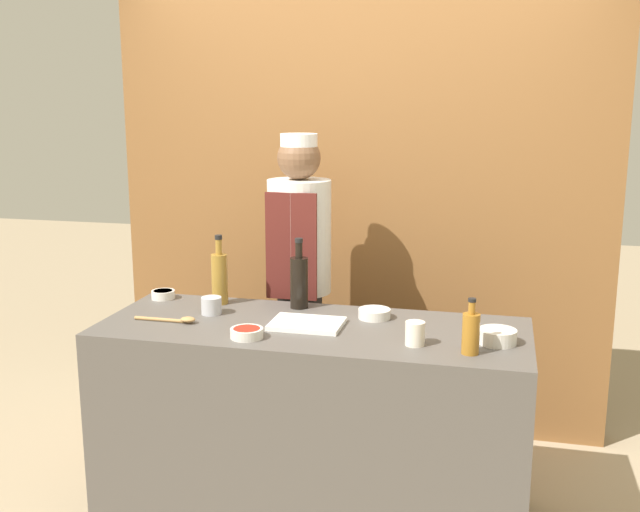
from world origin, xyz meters
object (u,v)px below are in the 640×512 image
(sauce_bowl_white, at_px, (374,313))
(bottle_vinegar, at_px, (220,277))
(sauce_bowl_red, at_px, (247,333))
(bottle_amber, at_px, (471,332))
(cup_cream, at_px, (415,334))
(bottle_soy, at_px, (299,281))
(wooden_spoon, at_px, (175,319))
(cutting_board, at_px, (307,324))
(cup_steel, at_px, (211,306))
(sauce_bowl_brown, at_px, (497,336))
(sauce_bowl_orange, at_px, (163,294))
(chef_center, at_px, (300,283))

(sauce_bowl_white, xyz_separation_m, bottle_vinegar, (-0.76, 0.07, 0.11))
(sauce_bowl_white, xyz_separation_m, sauce_bowl_red, (-0.46, -0.40, -0.00))
(bottle_amber, distance_m, cup_cream, 0.23)
(bottle_soy, height_order, wooden_spoon, bottle_soy)
(sauce_bowl_red, bearing_deg, bottle_soy, 79.48)
(cutting_board, distance_m, bottle_vinegar, 0.57)
(cutting_board, distance_m, cup_steel, 0.48)
(cup_cream, bearing_deg, bottle_amber, -12.92)
(bottle_amber, bearing_deg, sauce_bowl_brown, 56.15)
(bottle_vinegar, bearing_deg, sauce_bowl_red, -57.47)
(bottle_vinegar, distance_m, bottle_amber, 1.28)
(sauce_bowl_red, height_order, cutting_board, sauce_bowl_red)
(sauce_bowl_orange, bearing_deg, cutting_board, -18.35)
(cup_cream, bearing_deg, sauce_bowl_brown, 17.28)
(cutting_board, xyz_separation_m, cup_steel, (-0.47, 0.07, 0.03))
(sauce_bowl_white, distance_m, sauce_bowl_orange, 1.07)
(wooden_spoon, distance_m, chef_center, 0.77)
(sauce_bowl_brown, bearing_deg, bottle_vinegar, 167.25)
(cutting_board, bearing_deg, sauce_bowl_white, 34.92)
(sauce_bowl_orange, distance_m, bottle_amber, 1.57)
(sauce_bowl_red, distance_m, cutting_board, 0.29)
(sauce_bowl_orange, bearing_deg, sauce_bowl_brown, -10.91)
(bottle_amber, xyz_separation_m, cup_cream, (-0.22, 0.05, -0.04))
(sauce_bowl_orange, xyz_separation_m, cup_steel, (0.33, -0.19, 0.02))
(bottle_vinegar, bearing_deg, sauce_bowl_orange, 177.17)
(cup_steel, bearing_deg, cutting_board, -9.00)
(sauce_bowl_red, height_order, cup_steel, cup_steel)
(sauce_bowl_white, bearing_deg, cup_cream, -56.20)
(bottle_amber, bearing_deg, bottle_vinegar, 159.69)
(cutting_board, relative_size, cup_cream, 3.19)
(sauce_bowl_red, xyz_separation_m, bottle_soy, (0.09, 0.49, 0.11))
(sauce_bowl_brown, bearing_deg, cutting_board, 176.89)
(sauce_bowl_red, height_order, bottle_amber, bottle_amber)
(sauce_bowl_red, bearing_deg, cup_steel, 133.07)
(bottle_soy, xyz_separation_m, bottle_amber, (0.81, -0.46, -0.04))
(sauce_bowl_red, height_order, bottle_vinegar, bottle_vinegar)
(sauce_bowl_red, bearing_deg, cup_cream, 6.00)
(sauce_bowl_brown, relative_size, cup_cream, 1.59)
(sauce_bowl_orange, distance_m, cutting_board, 0.84)
(sauce_bowl_orange, bearing_deg, cup_cream, -17.65)
(sauce_bowl_orange, relative_size, bottle_vinegar, 0.34)
(sauce_bowl_brown, bearing_deg, chef_center, 147.69)
(cup_cream, bearing_deg, cup_steel, 167.15)
(bottle_soy, xyz_separation_m, wooden_spoon, (-0.47, -0.36, -0.12))
(sauce_bowl_brown, distance_m, cup_cream, 0.33)
(bottle_amber, bearing_deg, cup_steel, 167.14)
(cutting_board, xyz_separation_m, bottle_soy, (-0.11, 0.27, 0.12))
(sauce_bowl_red, distance_m, chef_center, 0.80)
(cup_steel, bearing_deg, sauce_bowl_red, -46.93)
(bottle_amber, height_order, cup_steel, bottle_amber)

